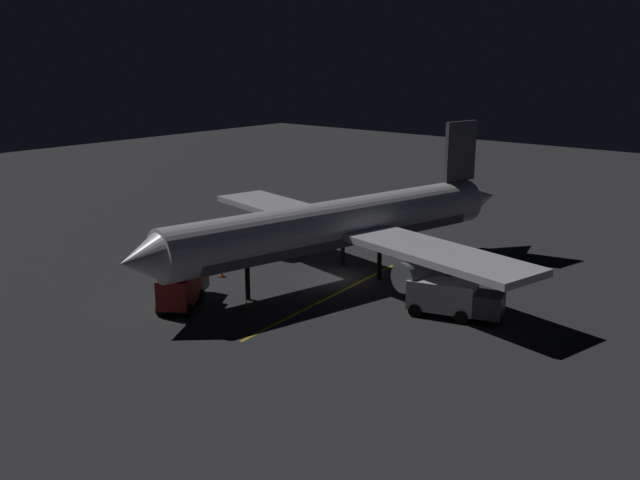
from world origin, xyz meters
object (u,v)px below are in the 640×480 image
airliner (343,225)px  catering_truck (451,299)px  ground_crew_worker (189,288)px  traffic_cone_near_right (222,274)px  traffic_cone_near_left (246,305)px  baggage_truck (183,288)px

airliner → catering_truck: airliner is taller
catering_truck → ground_crew_worker: bearing=29.5°
airliner → traffic_cone_near_right: size_ratio=65.86×
ground_crew_worker → traffic_cone_near_left: (-4.36, -1.42, -0.64)m
airliner → traffic_cone_near_right: bearing=40.6°
airliner → traffic_cone_near_left: 10.68m
baggage_truck → traffic_cone_near_left: (-3.80, -2.44, -1.02)m
baggage_truck → catering_truck: bearing=-146.9°
airliner → baggage_truck: bearing=70.2°
traffic_cone_near_left → traffic_cone_near_right: 7.57m
airliner → catering_truck: size_ratio=5.50×
airliner → traffic_cone_near_left: (0.64, 9.91, -3.92)m
baggage_truck → catering_truck: size_ratio=0.91×
baggage_truck → ground_crew_worker: baggage_truck is taller
traffic_cone_near_left → traffic_cone_near_right: bearing=-29.5°
traffic_cone_near_left → airliner: bearing=-93.7°
ground_crew_worker → traffic_cone_near_right: (2.23, -5.14, -0.64)m
baggage_truck → traffic_cone_near_left: bearing=-147.3°
baggage_truck → ground_crew_worker: (0.56, -1.02, -0.38)m
catering_truck → baggage_truck: bearing=33.1°
traffic_cone_near_left → ground_crew_worker: bearing=18.1°
catering_truck → traffic_cone_near_left: 13.98m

